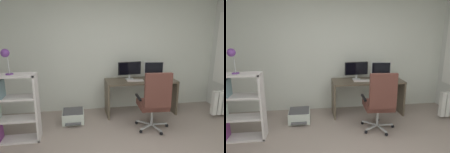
% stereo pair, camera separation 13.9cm
% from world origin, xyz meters
% --- Properties ---
extents(wall_back, '(4.96, 0.10, 2.59)m').
position_xyz_m(wall_back, '(0.00, 2.42, 1.29)').
color(wall_back, silver).
rests_on(wall_back, ground).
extents(desk, '(1.49, 0.57, 0.74)m').
position_xyz_m(desk, '(0.62, 1.98, 0.55)').
color(desk, brown).
rests_on(desk, ground).
extents(monitor_main, '(0.50, 0.18, 0.37)m').
position_xyz_m(monitor_main, '(0.40, 2.09, 0.96)').
color(monitor_main, '#B2B5B7').
rests_on(monitor_main, desk).
extents(monitor_secondary, '(0.42, 0.18, 0.36)m').
position_xyz_m(monitor_secondary, '(0.93, 2.09, 0.96)').
color(monitor_secondary, '#B2B5B7').
rests_on(monitor_secondary, desk).
extents(keyboard, '(0.35, 0.16, 0.02)m').
position_xyz_m(keyboard, '(0.48, 1.92, 0.75)').
color(keyboard, silver).
rests_on(keyboard, desk).
extents(computer_mouse, '(0.08, 0.11, 0.03)m').
position_xyz_m(computer_mouse, '(0.73, 1.92, 0.76)').
color(computer_mouse, black).
rests_on(computer_mouse, desk).
extents(office_chair, '(0.63, 0.63, 1.11)m').
position_xyz_m(office_chair, '(0.62, 1.16, 0.59)').
color(office_chair, '#B7BABC').
rests_on(office_chair, ground).
extents(bookshelf, '(0.91, 0.29, 1.13)m').
position_xyz_m(bookshelf, '(-1.91, 1.22, 0.57)').
color(bookshelf, silver).
rests_on(bookshelf, ground).
extents(desk_lamp, '(0.15, 0.13, 0.40)m').
position_xyz_m(desk_lamp, '(-1.76, 1.21, 1.43)').
color(desk_lamp, '#703C95').
rests_on(desk_lamp, bookshelf).
extents(printer, '(0.42, 0.48, 0.24)m').
position_xyz_m(printer, '(-0.82, 1.77, 0.12)').
color(printer, silver).
rests_on(printer, ground).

